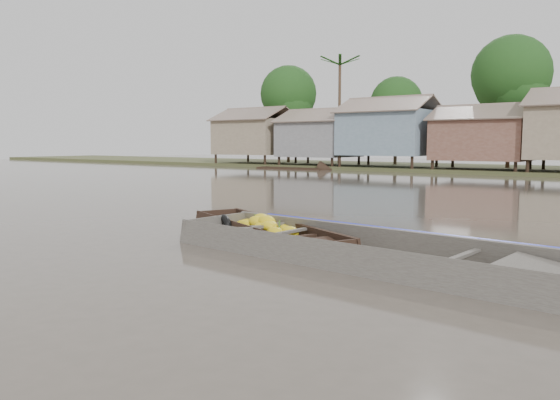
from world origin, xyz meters
The scene contains 3 objects.
ground centered at (0.00, 0.00, 0.00)m, with size 120.00×120.00×0.00m, color #50483D.
banana_boat centered at (-0.20, 1.29, 0.13)m, with size 5.16×3.23×0.71m.
viewer_boat centered at (2.51, 0.52, 0.06)m, with size 7.49×2.58×0.59m.
Camera 1 is at (6.81, -7.67, 2.00)m, focal length 35.00 mm.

